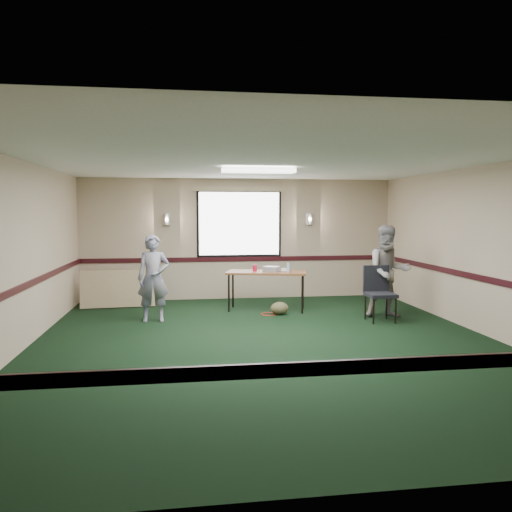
{
  "coord_description": "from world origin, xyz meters",
  "views": [
    {
      "loc": [
        -1.2,
        -7.18,
        1.95
      ],
      "look_at": [
        0.0,
        1.3,
        1.2
      ],
      "focal_mm": 35.0,
      "sensor_mm": 36.0,
      "label": 1
    }
  ],
  "objects": [
    {
      "name": "ground",
      "position": [
        0.0,
        0.0,
        0.0
      ],
      "size": [
        8.0,
        8.0,
        0.0
      ],
      "primitive_type": "plane",
      "color": "black",
      "rests_on": "ground"
    },
    {
      "name": "room_shell",
      "position": [
        0.0,
        2.12,
        1.58
      ],
      "size": [
        8.0,
        8.02,
        8.0
      ],
      "color": "tan",
      "rests_on": "ground"
    },
    {
      "name": "folding_table",
      "position": [
        0.38,
        2.53,
        0.72
      ],
      "size": [
        1.67,
        1.0,
        0.78
      ],
      "rotation": [
        0.0,
        0.0,
        -0.26
      ],
      "color": "#552C18",
      "rests_on": "ground"
    },
    {
      "name": "projector",
      "position": [
        0.49,
        2.52,
        0.83
      ],
      "size": [
        0.39,
        0.37,
        0.1
      ],
      "primitive_type": "cube",
      "rotation": [
        0.0,
        0.0,
        -0.6
      ],
      "color": "gray",
      "rests_on": "folding_table"
    },
    {
      "name": "game_console",
      "position": [
        0.74,
        2.59,
        0.8
      ],
      "size": [
        0.23,
        0.22,
        0.04
      ],
      "primitive_type": "cube",
      "rotation": [
        0.0,
        0.0,
        -0.57
      ],
      "color": "white",
      "rests_on": "folding_table"
    },
    {
      "name": "red_cup",
      "position": [
        0.16,
        2.59,
        0.84
      ],
      "size": [
        0.08,
        0.08,
        0.12
      ],
      "primitive_type": "cylinder",
      "color": "red",
      "rests_on": "folding_table"
    },
    {
      "name": "water_bottle",
      "position": [
        0.78,
        2.32,
        0.87
      ],
      "size": [
        0.06,
        0.06,
        0.19
      ],
      "primitive_type": "cylinder",
      "color": "#89B4E1",
      "rests_on": "folding_table"
    },
    {
      "name": "duffel_bag",
      "position": [
        0.56,
        2.06,
        0.12
      ],
      "size": [
        0.39,
        0.33,
        0.24
      ],
      "primitive_type": "ellipsoid",
      "rotation": [
        0.0,
        0.0,
        0.21
      ],
      "color": "#464328",
      "rests_on": "ground"
    },
    {
      "name": "cable_coil",
      "position": [
        0.37,
        2.12,
        0.01
      ],
      "size": [
        0.37,
        0.37,
        0.02
      ],
      "primitive_type": "torus",
      "rotation": [
        0.0,
        0.0,
        0.21
      ],
      "color": "red",
      "rests_on": "ground"
    },
    {
      "name": "folded_table",
      "position": [
        -2.59,
        3.28,
        0.38
      ],
      "size": [
        1.5,
        0.32,
        0.76
      ],
      "primitive_type": "cube",
      "rotation": [
        -0.21,
        0.0,
        0.07
      ],
      "color": "tan",
      "rests_on": "ground"
    },
    {
      "name": "conference_chair",
      "position": [
        2.24,
        1.33,
        0.58
      ],
      "size": [
        0.48,
        0.5,
        0.99
      ],
      "rotation": [
        0.0,
        0.0,
        -0.01
      ],
      "color": "black",
      "rests_on": "ground"
    },
    {
      "name": "person_left",
      "position": [
        -1.78,
        1.83,
        0.78
      ],
      "size": [
        0.58,
        0.39,
        1.56
      ],
      "primitive_type": "imported",
      "rotation": [
        0.0,
        0.0,
        0.02
      ],
      "color": "#3D4A87",
      "rests_on": "ground"
    },
    {
      "name": "person_right",
      "position": [
        2.53,
        1.59,
        0.86
      ],
      "size": [
        0.88,
        0.72,
        1.71
      ],
      "primitive_type": "imported",
      "rotation": [
        0.0,
        0.0,
        -0.08
      ],
      "color": "slate",
      "rests_on": "ground"
    }
  ]
}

